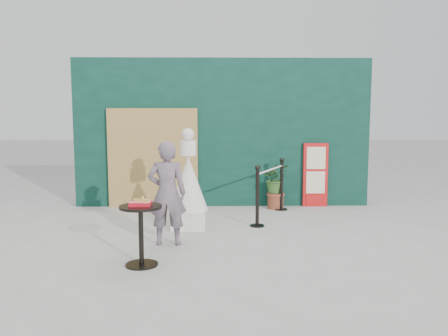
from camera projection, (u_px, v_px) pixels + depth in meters
The scene contains 10 objects.
ground at pixel (226, 250), 6.01m from camera, with size 60.00×60.00×0.00m, color #ADAAA5.
back_wall at pixel (222, 133), 8.96m from camera, with size 6.00×0.30×3.00m, color #0A2D22.
bamboo_fence at pixel (153, 158), 8.79m from camera, with size 1.80×0.08×2.00m, color tan.
woman at pixel (167, 193), 6.19m from camera, with size 0.54×0.36×1.49m, color slate.
menu_board at pixel (315, 175), 8.90m from camera, with size 0.50×0.07×1.30m.
statue at pixel (188, 188), 7.16m from camera, with size 0.64×0.64×1.64m.
cafe_table at pixel (141, 226), 5.33m from camera, with size 0.52×0.52×0.75m.
food_basket at pixel (141, 203), 5.30m from camera, with size 0.26×0.19×0.11m.
planter at pixel (276, 183), 8.70m from camera, with size 0.53×0.46×0.90m.
stanchion_barrier at pixel (270, 191), 7.92m from camera, with size 0.84×1.54×1.03m.
Camera 1 is at (-0.13, -5.84, 1.81)m, focal length 35.00 mm.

